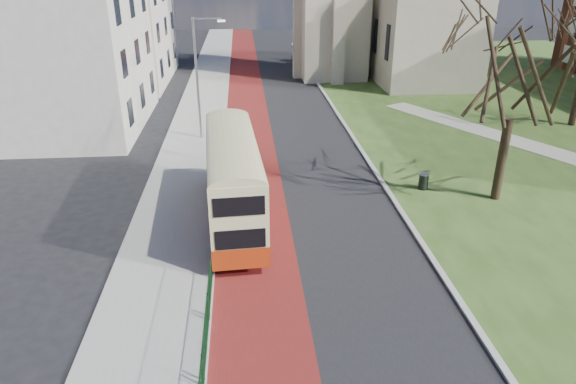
{
  "coord_description": "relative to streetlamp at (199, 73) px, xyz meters",
  "views": [
    {
      "loc": [
        -1.5,
        -16.64,
        11.4
      ],
      "look_at": [
        0.34,
        4.06,
        2.0
      ],
      "focal_mm": 32.0,
      "sensor_mm": 36.0,
      "label": 1
    }
  ],
  "objects": [
    {
      "name": "kerb_east",
      "position": [
        10.45,
        4.0,
        -4.53
      ],
      "size": [
        0.25,
        80.0,
        0.13
      ],
      "primitive_type": "cube",
      "color": "#999993",
      "rests_on": "ground"
    },
    {
      "name": "ground",
      "position": [
        4.35,
        -18.0,
        -4.59
      ],
      "size": [
        160.0,
        160.0,
        0.0
      ],
      "primitive_type": "plane",
      "color": "black",
      "rests_on": "ground"
    },
    {
      "name": "streetlamp",
      "position": [
        0.0,
        0.0,
        0.0
      ],
      "size": [
        2.13,
        0.18,
        8.0
      ],
      "color": "gray",
      "rests_on": "pavement_west"
    },
    {
      "name": "winter_tree_near",
      "position": [
        15.81,
        -11.36,
        3.1
      ],
      "size": [
        9.96,
        9.96,
        11.05
      ],
      "rotation": [
        0.0,
        0.0,
        -0.43
      ],
      "color": "#2D2216",
      "rests_on": "grass_green"
    },
    {
      "name": "street_block_near",
      "position": [
        -9.65,
        4.0,
        1.92
      ],
      "size": [
        10.3,
        14.3,
        13.0
      ],
      "color": "beige",
      "rests_on": "ground"
    },
    {
      "name": "bus",
      "position": [
        2.27,
        -12.76,
        -2.26
      ],
      "size": [
        2.84,
        9.89,
        4.08
      ],
      "rotation": [
        0.0,
        0.0,
        0.06
      ],
      "color": "#9B2C0E",
      "rests_on": "ground"
    },
    {
      "name": "road_carriageway",
      "position": [
        5.85,
        2.0,
        -4.59
      ],
      "size": [
        9.0,
        120.0,
        0.01
      ],
      "primitive_type": "cube",
      "color": "black",
      "rests_on": "ground"
    },
    {
      "name": "kerb_west",
      "position": [
        1.35,
        2.0,
        -4.53
      ],
      "size": [
        0.25,
        120.0,
        0.13
      ],
      "primitive_type": "cube",
      "color": "#999993",
      "rests_on": "ground"
    },
    {
      "name": "bus_lane",
      "position": [
        3.15,
        2.0,
        -4.59
      ],
      "size": [
        3.4,
        120.0,
        0.01
      ],
      "primitive_type": "cube",
      "color": "#591414",
      "rests_on": "ground"
    },
    {
      "name": "street_block_far",
      "position": [
        -9.65,
        20.0,
        1.17
      ],
      "size": [
        10.3,
        16.3,
        11.5
      ],
      "color": "beige",
      "rests_on": "ground"
    },
    {
      "name": "pavement_west",
      "position": [
        -0.65,
        2.0,
        -4.53
      ],
      "size": [
        4.0,
        120.0,
        0.12
      ],
      "primitive_type": "cube",
      "color": "gray",
      "rests_on": "ground"
    },
    {
      "name": "litter_bin",
      "position": [
        12.44,
        -9.83,
        -4.11
      ],
      "size": [
        0.65,
        0.65,
        0.89
      ],
      "rotation": [
        0.0,
        0.0,
        0.2
      ],
      "color": "black",
      "rests_on": "grass_green"
    },
    {
      "name": "pedestrian_railing",
      "position": [
        1.4,
        -14.0,
        -4.04
      ],
      "size": [
        0.07,
        24.0,
        1.12
      ],
      "color": "#0C3619",
      "rests_on": "ground"
    }
  ]
}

